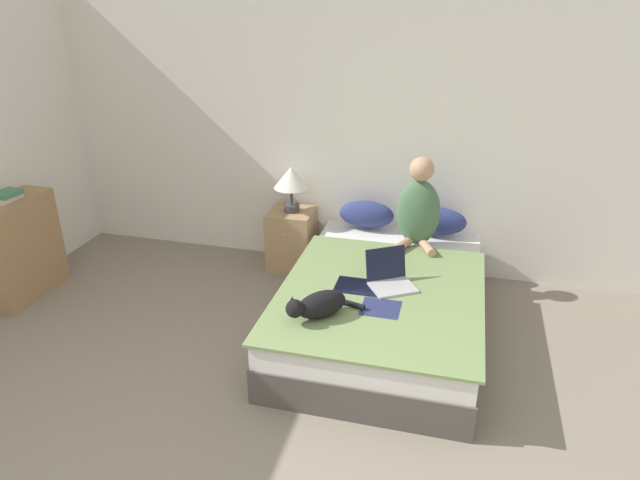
% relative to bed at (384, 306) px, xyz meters
% --- Properties ---
extents(wall_back, '(6.03, 0.05, 2.55)m').
position_rel_bed_xyz_m(wall_back, '(-0.71, 1.14, 1.05)').
color(wall_back, silver).
rests_on(wall_back, ground_plane).
extents(bed, '(1.44, 2.13, 0.45)m').
position_rel_bed_xyz_m(bed, '(0.00, 0.00, 0.00)').
color(bed, '#4C4742').
rests_on(bed, ground_plane).
extents(pillow_near, '(0.49, 0.20, 0.25)m').
position_rel_bed_xyz_m(pillow_near, '(-0.31, 0.94, 0.35)').
color(pillow_near, navy).
rests_on(pillow_near, bed).
extents(pillow_far, '(0.49, 0.20, 0.25)m').
position_rel_bed_xyz_m(pillow_far, '(0.31, 0.94, 0.35)').
color(pillow_far, navy).
rests_on(pillow_far, bed).
extents(person_sitting, '(0.36, 0.35, 0.75)m').
position_rel_bed_xyz_m(person_sitting, '(0.16, 0.69, 0.56)').
color(person_sitting, '#476B4C').
rests_on(person_sitting, bed).
extents(cat_tabby, '(0.47, 0.41, 0.19)m').
position_rel_bed_xyz_m(cat_tabby, '(-0.35, -0.63, 0.32)').
color(cat_tabby, black).
rests_on(cat_tabby, bed).
extents(laptop_open, '(0.42, 0.41, 0.25)m').
position_rel_bed_xyz_m(laptop_open, '(0.05, -0.08, 0.28)').
color(laptop_open, '#B7B7BC').
rests_on(laptop_open, bed).
extents(nightstand, '(0.40, 0.41, 0.56)m').
position_rel_bed_xyz_m(nightstand, '(-0.99, 0.87, 0.06)').
color(nightstand, tan).
rests_on(nightstand, ground_plane).
extents(table_lamp, '(0.31, 0.31, 0.42)m').
position_rel_bed_xyz_m(table_lamp, '(-0.99, 0.87, 0.64)').
color(table_lamp, '#38383D').
rests_on(table_lamp, nightstand).
extents(bookshelf, '(0.29, 0.73, 0.86)m').
position_rel_bed_xyz_m(bookshelf, '(-3.05, -0.20, 0.21)').
color(bookshelf, '#99754C').
rests_on(bookshelf, ground_plane).
extents(book_stack_top, '(0.18, 0.23, 0.08)m').
position_rel_bed_xyz_m(book_stack_top, '(-3.05, -0.20, 0.68)').
color(book_stack_top, beige).
rests_on(book_stack_top, bookshelf).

